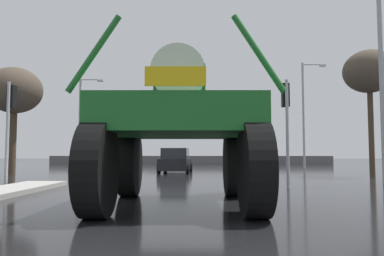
{
  "coord_description": "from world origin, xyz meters",
  "views": [
    {
      "loc": [
        1.48,
        -1.17,
        1.23
      ],
      "look_at": [
        1.16,
        9.13,
        1.92
      ],
      "focal_mm": 34.58,
      "sensor_mm": 36.0,
      "label": 1
    }
  ],
  "objects_px": {
    "streetlight_far_left": "(82,117)",
    "bare_tree_right": "(369,73)",
    "sedan_ahead": "(176,161)",
    "streetlight_far_right": "(305,109)",
    "bare_tree_left": "(14,91)",
    "traffic_signal_near_left": "(10,110)",
    "traffic_signal_near_right": "(286,109)",
    "streetlight_near_right": "(384,62)",
    "oversize_sprayer": "(180,128)"
  },
  "relations": [
    {
      "from": "traffic_signal_near_left",
      "to": "bare_tree_left",
      "type": "height_order",
      "value": "bare_tree_left"
    },
    {
      "from": "streetlight_far_left",
      "to": "bare_tree_left",
      "type": "bearing_deg",
      "value": -94.67
    },
    {
      "from": "traffic_signal_near_right",
      "to": "streetlight_near_right",
      "type": "height_order",
      "value": "streetlight_near_right"
    },
    {
      "from": "oversize_sprayer",
      "to": "bare_tree_right",
      "type": "bearing_deg",
      "value": -43.06
    },
    {
      "from": "oversize_sprayer",
      "to": "streetlight_near_right",
      "type": "xyz_separation_m",
      "value": [
        7.66,
        5.74,
        2.98
      ]
    },
    {
      "from": "sedan_ahead",
      "to": "bare_tree_right",
      "type": "distance_m",
      "value": 12.05
    },
    {
      "from": "sedan_ahead",
      "to": "streetlight_far_right",
      "type": "height_order",
      "value": "streetlight_far_right"
    },
    {
      "from": "streetlight_near_right",
      "to": "bare_tree_right",
      "type": "distance_m",
      "value": 5.01
    },
    {
      "from": "streetlight_far_left",
      "to": "streetlight_far_right",
      "type": "height_order",
      "value": "streetlight_far_right"
    },
    {
      "from": "oversize_sprayer",
      "to": "streetlight_far_right",
      "type": "bearing_deg",
      "value": -24.0
    },
    {
      "from": "sedan_ahead",
      "to": "traffic_signal_near_right",
      "type": "xyz_separation_m",
      "value": [
        4.69,
        -10.01,
        2.07
      ]
    },
    {
      "from": "sedan_ahead",
      "to": "traffic_signal_near_right",
      "type": "distance_m",
      "value": 11.24
    },
    {
      "from": "streetlight_far_right",
      "to": "bare_tree_right",
      "type": "bearing_deg",
      "value": -89.0
    },
    {
      "from": "streetlight_far_left",
      "to": "bare_tree_right",
      "type": "relative_size",
      "value": 1.13
    },
    {
      "from": "streetlight_far_left",
      "to": "traffic_signal_near_right",
      "type": "bearing_deg",
      "value": -52.5
    },
    {
      "from": "streetlight_near_right",
      "to": "traffic_signal_near_left",
      "type": "bearing_deg",
      "value": -174.35
    },
    {
      "from": "sedan_ahead",
      "to": "traffic_signal_near_left",
      "type": "relative_size",
      "value": 1.1
    },
    {
      "from": "sedan_ahead",
      "to": "bare_tree_left",
      "type": "bearing_deg",
      "value": 107.67
    },
    {
      "from": "streetlight_near_right",
      "to": "streetlight_far_right",
      "type": "bearing_deg",
      "value": 85.23
    },
    {
      "from": "streetlight_far_right",
      "to": "streetlight_far_left",
      "type": "bearing_deg",
      "value": -177.87
    },
    {
      "from": "streetlight_far_right",
      "to": "bare_tree_left",
      "type": "height_order",
      "value": "streetlight_far_right"
    },
    {
      "from": "bare_tree_left",
      "to": "bare_tree_right",
      "type": "distance_m",
      "value": 19.54
    },
    {
      "from": "oversize_sprayer",
      "to": "streetlight_far_left",
      "type": "xyz_separation_m",
      "value": [
        -9.5,
        21.28,
        2.38
      ]
    },
    {
      "from": "bare_tree_right",
      "to": "traffic_signal_near_right",
      "type": "bearing_deg",
      "value": -132.98
    },
    {
      "from": "streetlight_far_right",
      "to": "bare_tree_left",
      "type": "distance_m",
      "value": 21.78
    },
    {
      "from": "traffic_signal_near_left",
      "to": "streetlight_near_right",
      "type": "distance_m",
      "value": 14.33
    },
    {
      "from": "streetlight_near_right",
      "to": "streetlight_far_right",
      "type": "relative_size",
      "value": 1.0
    },
    {
      "from": "traffic_signal_near_left",
      "to": "streetlight_far_right",
      "type": "distance_m",
      "value": 23.55
    },
    {
      "from": "traffic_signal_near_left",
      "to": "bare_tree_right",
      "type": "relative_size",
      "value": 0.58
    },
    {
      "from": "bare_tree_left",
      "to": "oversize_sprayer",
      "type": "bearing_deg",
      "value": -49.06
    },
    {
      "from": "oversize_sprayer",
      "to": "bare_tree_left",
      "type": "bearing_deg",
      "value": 39.24
    },
    {
      "from": "oversize_sprayer",
      "to": "traffic_signal_near_left",
      "type": "bearing_deg",
      "value": 54.39
    },
    {
      "from": "traffic_signal_near_right",
      "to": "streetlight_near_right",
      "type": "distance_m",
      "value": 4.82
    },
    {
      "from": "traffic_signal_near_right",
      "to": "bare_tree_right",
      "type": "bearing_deg",
      "value": 47.02
    },
    {
      "from": "oversize_sprayer",
      "to": "streetlight_near_right",
      "type": "height_order",
      "value": "streetlight_near_right"
    },
    {
      "from": "traffic_signal_near_left",
      "to": "streetlight_far_right",
      "type": "relative_size",
      "value": 0.43
    },
    {
      "from": "streetlight_far_left",
      "to": "bare_tree_left",
      "type": "height_order",
      "value": "streetlight_far_left"
    },
    {
      "from": "traffic_signal_near_right",
      "to": "bare_tree_left",
      "type": "height_order",
      "value": "bare_tree_left"
    },
    {
      "from": "sedan_ahead",
      "to": "traffic_signal_near_left",
      "type": "xyz_separation_m",
      "value": [
        -5.28,
        -10.01,
        2.06
      ]
    },
    {
      "from": "sedan_ahead",
      "to": "bare_tree_right",
      "type": "xyz_separation_m",
      "value": [
        10.39,
        -3.88,
        4.69
      ]
    },
    {
      "from": "streetlight_near_right",
      "to": "bare_tree_left",
      "type": "relative_size",
      "value": 1.43
    },
    {
      "from": "traffic_signal_near_right",
      "to": "bare_tree_right",
      "type": "distance_m",
      "value": 8.77
    },
    {
      "from": "traffic_signal_near_left",
      "to": "streetlight_near_right",
      "type": "bearing_deg",
      "value": 5.65
    },
    {
      "from": "streetlight_far_left",
      "to": "traffic_signal_near_left",
      "type": "bearing_deg",
      "value": -79.83
    },
    {
      "from": "traffic_signal_near_right",
      "to": "bare_tree_right",
      "type": "relative_size",
      "value": 0.58
    },
    {
      "from": "streetlight_near_right",
      "to": "streetlight_far_left",
      "type": "xyz_separation_m",
      "value": [
        -17.16,
        15.55,
        -0.6
      ]
    },
    {
      "from": "streetlight_far_right",
      "to": "streetlight_near_right",
      "type": "bearing_deg",
      "value": -94.77
    },
    {
      "from": "sedan_ahead",
      "to": "traffic_signal_near_left",
      "type": "height_order",
      "value": "traffic_signal_near_left"
    },
    {
      "from": "oversize_sprayer",
      "to": "streetlight_near_right",
      "type": "bearing_deg",
      "value": -54.87
    },
    {
      "from": "streetlight_far_left",
      "to": "streetlight_far_right",
      "type": "relative_size",
      "value": 0.85
    }
  ]
}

